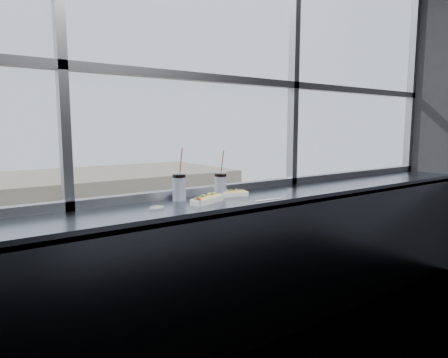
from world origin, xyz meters
TOP-DOWN VIEW (x-y plane):
  - wall_back_lower at (0.00, 1.50)m, footprint 6.00×0.00m
  - window_glass at (0.00, 1.52)m, footprint 6.00×0.00m
  - window_mullions at (0.00, 1.50)m, footprint 6.00×0.08m
  - counter at (0.00, 1.23)m, footprint 6.00×0.55m
  - counter_fascia at (0.00, 0.97)m, footprint 6.00×0.04m
  - hotdog_tray_left at (-0.15, 1.18)m, footprint 0.29×0.18m
  - hotdog_tray_right at (0.15, 1.28)m, footprint 0.24×0.13m
  - soda_cup_left at (-0.26, 1.38)m, footprint 0.10×0.10m
  - soda_cup_right at (0.06, 1.32)m, footprint 0.10×0.10m
  - loose_straw at (0.26, 1.01)m, footprint 0.23×0.02m
  - wrapper at (-0.54, 1.18)m, footprint 0.10×0.07m
  - car_far_b at (2.78, 25.50)m, footprint 2.96×6.77m
  - car_near_e at (14.82, 17.50)m, footprint 2.55×5.99m
  - pedestrian_d at (8.80, 30.64)m, footprint 0.73×0.97m
  - tree_right at (10.68, 29.50)m, footprint 2.84×2.84m

SIDE VIEW (x-z plane):
  - car_near_e at x=14.82m, z-range -10.94..-8.95m
  - pedestrian_d at x=8.80m, z-range -10.96..-8.78m
  - car_far_b at x=2.78m, z-range -10.94..-8.71m
  - tree_right at x=10.68m, z-range -10.21..-5.76m
  - wall_back_lower at x=0.00m, z-range -2.45..3.55m
  - counter_fascia at x=0.00m, z-range 0.03..1.07m
  - counter at x=0.00m, z-range 1.04..1.10m
  - loose_straw at x=0.26m, z-range 1.10..1.11m
  - wrapper at x=-0.54m, z-range 1.10..1.13m
  - hotdog_tray_right at x=0.15m, z-range 1.09..1.15m
  - hotdog_tray_left at x=-0.15m, z-range 1.09..1.16m
  - soda_cup_right at x=0.06m, z-range 1.03..1.38m
  - soda_cup_left at x=-0.26m, z-range 1.02..1.40m
  - window_glass at x=0.00m, z-range -0.70..5.30m
  - window_mullions at x=0.00m, z-range 1.10..3.50m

